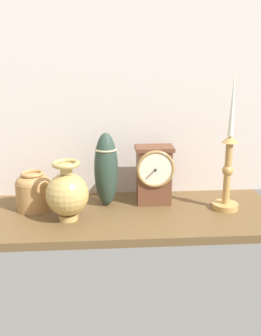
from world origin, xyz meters
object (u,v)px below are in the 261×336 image
candlestick_tall_left (228,167)px  brass_vase_jar (33,190)px  mantel_clock (154,174)px  brass_vase_bulbous (67,193)px  tall_ceramic_vase (106,169)px

candlestick_tall_left → brass_vase_jar: size_ratio=3.53×
mantel_clock → brass_vase_bulbous: size_ratio=1.06×
brass_vase_bulbous → tall_ceramic_vase: bearing=42.8°
brass_vase_jar → tall_ceramic_vase: bearing=4.1°
candlestick_tall_left → mantel_clock: bearing=163.3°
mantel_clock → candlestick_tall_left: candlestick_tall_left is taller
candlestick_tall_left → brass_vase_jar: (-58.83, 4.16, -7.26)cm
mantel_clock → brass_vase_jar: size_ratio=1.56×
mantel_clock → brass_vase_jar: mantel_clock is taller
brass_vase_bulbous → brass_vase_jar: bearing=141.6°
candlestick_tall_left → brass_vase_bulbous: candlestick_tall_left is taller
mantel_clock → brass_vase_jar: 37.60cm
tall_ceramic_vase → candlestick_tall_left: bearing=-8.9°
candlestick_tall_left → tall_ceramic_vase: (-36.52, 5.74, -1.56)cm
mantel_clock → candlestick_tall_left: (21.48, -6.43, 3.57)cm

